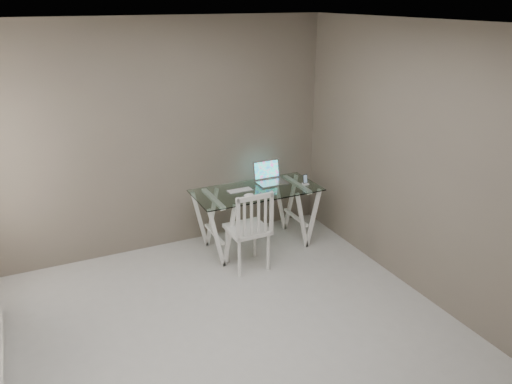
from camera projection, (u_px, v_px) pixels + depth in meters
room at (236, 163)px, 3.74m from camera, size 4.50×4.52×2.71m
desk at (257, 218)px, 6.04m from camera, size 1.50×0.70×0.75m
chair at (250, 227)px, 5.47m from camera, size 0.43×0.43×0.95m
laptop at (269, 177)px, 6.15m from camera, size 0.36×0.30×0.25m
keyboard at (240, 190)px, 5.88m from camera, size 0.31×0.13×0.01m
mouse at (249, 195)px, 5.70m from camera, size 0.12×0.07×0.04m
phone_dock at (305, 182)px, 6.06m from camera, size 0.07×0.07×0.13m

